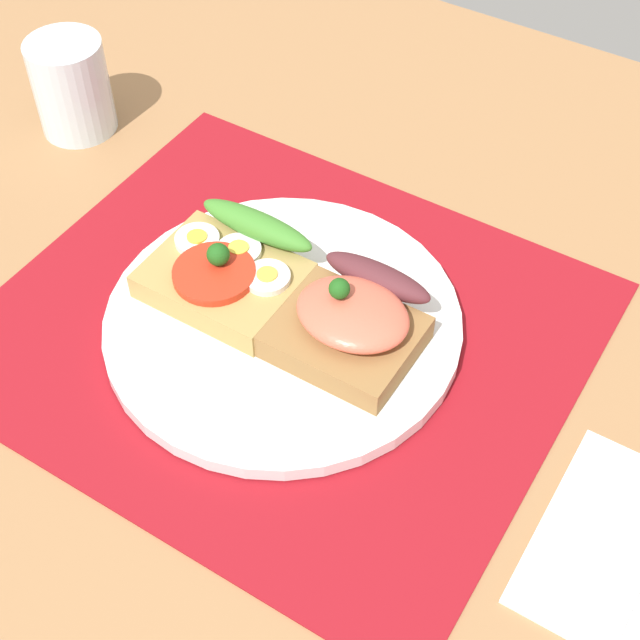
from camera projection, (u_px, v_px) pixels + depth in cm
name	position (u px, v px, depth cm)	size (l,w,h in cm)	color
ground_plane	(284.00, 345.00, 65.84)	(120.00, 90.00, 3.20)	#A07147
placemat	(283.00, 329.00, 64.53)	(39.26, 34.46, 0.30)	maroon
plate	(283.00, 322.00, 64.00)	(24.63, 24.63, 1.11)	white
sandwich_egg_tomato	(228.00, 270.00, 64.45)	(10.44, 9.55, 4.15)	#AA8C4C
sandwich_salmon	(351.00, 321.00, 60.81)	(9.37, 9.24, 5.30)	olive
drinking_glass	(72.00, 87.00, 76.86)	(6.34, 6.34, 8.10)	silver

